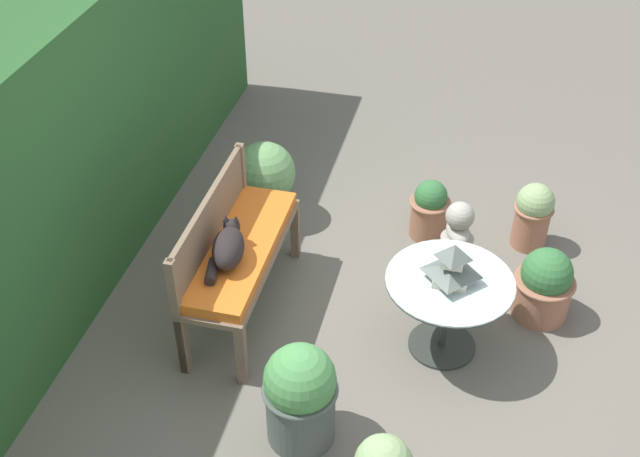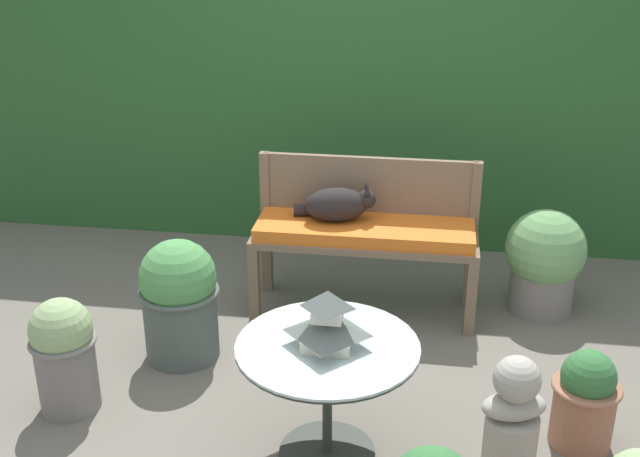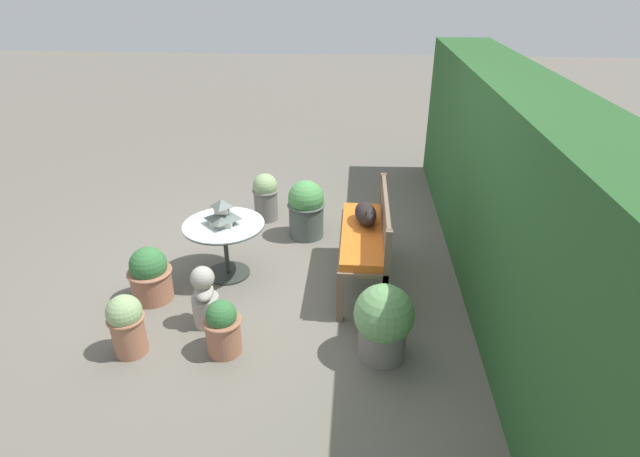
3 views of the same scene
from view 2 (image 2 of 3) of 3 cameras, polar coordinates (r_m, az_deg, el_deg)
The scene contains 12 objects.
ground at distance 4.13m, azimuth -0.21°, elevation -11.92°, with size 30.00×30.00×0.00m, color #666056.
foliage_hedge_back at distance 5.80m, azimuth 3.14°, elevation 9.18°, with size 6.40×0.74×1.94m, color #285628.
garden_bench at distance 4.69m, azimuth 3.19°, elevation -0.62°, with size 1.31×0.44×0.57m.
bench_backrest at distance 4.80m, azimuth 3.46°, elevation 2.26°, with size 1.31×0.06×0.91m.
cat at distance 4.65m, azimuth 1.25°, elevation 1.73°, with size 0.49×0.27×0.22m.
patio_table at distance 3.52m, azimuth 0.54°, elevation -9.95°, with size 0.80×0.80×0.58m.
pagoda_birdhouse at distance 3.39m, azimuth 0.55°, elevation -6.68°, with size 0.28×0.28×0.26m.
garden_bust at distance 3.63m, azimuth 13.53°, elevation -13.01°, with size 0.32×0.24×0.57m.
potted_plant_table_far at distance 4.09m, azimuth -17.73°, elevation -8.41°, with size 0.32×0.32×0.59m.
potted_plant_bench_left at distance 4.94m, azimuth 15.66°, elevation -2.19°, with size 0.47×0.47×0.64m.
potted_plant_hedge_corner at distance 3.90m, azimuth 18.33°, elevation -11.45°, with size 0.31×0.31×0.48m.
potted_plant_table_near at distance 4.36m, azimuth -9.97°, elevation -4.96°, with size 0.43×0.43×0.68m.
Camera 2 is at (0.50, -3.33, 2.39)m, focal length 45.00 mm.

